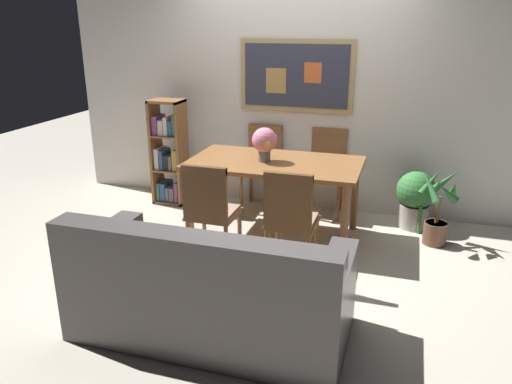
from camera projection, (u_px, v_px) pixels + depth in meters
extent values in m
plane|color=beige|center=(260.00, 250.00, 4.55)|extent=(12.00, 12.00, 0.00)
cube|color=silver|center=(296.00, 89.00, 5.32)|extent=(5.20, 0.10, 2.60)
cube|color=tan|center=(296.00, 76.00, 5.21)|extent=(1.21, 0.02, 0.75)
cube|color=#33384C|center=(296.00, 76.00, 5.19)|extent=(1.11, 0.01, 0.65)
cube|color=tan|center=(276.00, 81.00, 5.27)|extent=(0.22, 0.00, 0.26)
cube|color=#D86633|center=(313.00, 73.00, 5.12)|extent=(0.18, 0.00, 0.21)
cube|color=brown|center=(275.00, 163.00, 4.66)|extent=(1.61, 0.89, 0.04)
cylinder|color=brown|center=(190.00, 205.00, 4.66)|extent=(0.07, 0.07, 0.71)
cylinder|color=brown|center=(344.00, 223.00, 4.25)|extent=(0.07, 0.07, 0.71)
cylinder|color=brown|center=(218.00, 182.00, 5.32)|extent=(0.07, 0.07, 0.71)
cylinder|color=brown|center=(355.00, 196.00, 4.91)|extent=(0.07, 0.07, 0.71)
cube|color=brown|center=(214.00, 214.00, 4.22)|extent=(0.40, 0.40, 0.03)
cube|color=#997A66|center=(214.00, 211.00, 4.22)|extent=(0.36, 0.36, 0.03)
cylinder|color=brown|center=(188.00, 244.00, 4.19)|extent=(0.04, 0.04, 0.42)
cylinder|color=brown|center=(226.00, 249.00, 4.10)|extent=(0.04, 0.04, 0.42)
cylinder|color=brown|center=(204.00, 228.00, 4.50)|extent=(0.04, 0.04, 0.42)
cylinder|color=brown|center=(240.00, 233.00, 4.40)|extent=(0.04, 0.04, 0.42)
cube|color=brown|center=(205.00, 194.00, 3.98)|extent=(0.38, 0.04, 0.46)
cube|color=brown|center=(204.00, 170.00, 3.92)|extent=(0.38, 0.05, 0.06)
cube|color=brown|center=(325.00, 175.00, 5.28)|extent=(0.40, 0.40, 0.03)
cube|color=#997A66|center=(325.00, 173.00, 5.27)|extent=(0.36, 0.36, 0.03)
cylinder|color=brown|center=(342.00, 192.00, 5.46)|extent=(0.04, 0.04, 0.42)
cylinder|color=brown|center=(312.00, 189.00, 5.55)|extent=(0.04, 0.04, 0.42)
cylinder|color=brown|center=(338.00, 202.00, 5.15)|extent=(0.04, 0.04, 0.42)
cylinder|color=brown|center=(306.00, 199.00, 5.24)|extent=(0.04, 0.04, 0.42)
cube|color=brown|center=(329.00, 149.00, 5.36)|extent=(0.38, 0.04, 0.46)
cube|color=brown|center=(330.00, 131.00, 5.29)|extent=(0.38, 0.05, 0.06)
cube|color=brown|center=(261.00, 171.00, 5.44)|extent=(0.40, 0.40, 0.03)
cube|color=#997A66|center=(261.00, 168.00, 5.43)|extent=(0.36, 0.36, 0.03)
cylinder|color=brown|center=(279.00, 187.00, 5.62)|extent=(0.04, 0.04, 0.42)
cylinder|color=brown|center=(251.00, 184.00, 5.71)|extent=(0.04, 0.04, 0.42)
cylinder|color=brown|center=(271.00, 196.00, 5.31)|extent=(0.04, 0.04, 0.42)
cylinder|color=brown|center=(241.00, 193.00, 5.41)|extent=(0.04, 0.04, 0.42)
cube|color=brown|center=(265.00, 145.00, 5.52)|extent=(0.38, 0.04, 0.46)
cube|color=brown|center=(265.00, 128.00, 5.46)|extent=(0.38, 0.05, 0.06)
cube|color=brown|center=(293.00, 223.00, 4.05)|extent=(0.40, 0.40, 0.03)
cube|color=#997A66|center=(293.00, 219.00, 4.04)|extent=(0.36, 0.36, 0.03)
cylinder|color=brown|center=(267.00, 254.00, 4.02)|extent=(0.04, 0.04, 0.42)
cylinder|color=brown|center=(308.00, 259.00, 3.92)|extent=(0.04, 0.04, 0.42)
cylinder|color=brown|center=(277.00, 237.00, 4.32)|extent=(0.04, 0.04, 0.42)
cylinder|color=brown|center=(316.00, 242.00, 4.23)|extent=(0.04, 0.04, 0.42)
cube|color=brown|center=(288.00, 202.00, 3.80)|extent=(0.38, 0.04, 0.46)
cube|color=brown|center=(288.00, 177.00, 3.74)|extent=(0.38, 0.05, 0.06)
cube|color=#514C4C|center=(213.00, 303.00, 3.33)|extent=(1.80, 0.84, 0.40)
cube|color=#514C4C|center=(190.00, 269.00, 2.91)|extent=(1.80, 0.20, 0.44)
cube|color=#514C4C|center=(104.00, 246.00, 3.46)|extent=(0.18, 0.80, 0.22)
cube|color=#514C4C|center=(336.00, 280.00, 3.00)|extent=(0.18, 0.80, 0.22)
cube|color=#334C72|center=(135.00, 258.00, 3.18)|extent=(0.32, 0.16, 0.33)
cube|color=#334C72|center=(200.00, 268.00, 3.05)|extent=(0.32, 0.16, 0.33)
cube|color=#B78C33|center=(270.00, 278.00, 2.93)|extent=(0.32, 0.16, 0.33)
cube|color=brown|center=(156.00, 151.00, 5.62)|extent=(0.03, 0.28, 1.18)
cube|color=brown|center=(183.00, 154.00, 5.53)|extent=(0.03, 0.28, 1.18)
cube|color=brown|center=(172.00, 200.00, 5.77)|extent=(0.36, 0.28, 0.03)
cube|color=brown|center=(166.00, 101.00, 5.39)|extent=(0.36, 0.28, 0.03)
cube|color=brown|center=(170.00, 169.00, 5.64)|extent=(0.30, 0.28, 0.02)
cube|color=brown|center=(168.00, 135.00, 5.51)|extent=(0.30, 0.28, 0.02)
cube|color=#337247|center=(162.00, 190.00, 5.76)|extent=(0.04, 0.22, 0.21)
cube|color=#2D4C8C|center=(167.00, 190.00, 5.74)|extent=(0.06, 0.22, 0.21)
cube|color=#595960|center=(171.00, 193.00, 5.74)|extent=(0.04, 0.22, 0.16)
cube|color=#595960|center=(175.00, 193.00, 5.72)|extent=(0.06, 0.22, 0.16)
cube|color=#7F3F72|center=(180.00, 191.00, 5.69)|extent=(0.04, 0.22, 0.23)
cube|color=beige|center=(161.00, 158.00, 5.63)|extent=(0.05, 0.22, 0.24)
cube|color=#2D4C8C|center=(165.00, 159.00, 5.62)|extent=(0.04, 0.22, 0.22)
cube|color=black|center=(170.00, 161.00, 5.61)|extent=(0.06, 0.22, 0.17)
cube|color=#595960|center=(174.00, 162.00, 5.60)|extent=(0.04, 0.22, 0.17)
cube|color=gold|center=(179.00, 159.00, 5.57)|extent=(0.06, 0.22, 0.24)
cube|color=#7F3F72|center=(159.00, 124.00, 5.51)|extent=(0.06, 0.22, 0.21)
cube|color=beige|center=(165.00, 127.00, 5.49)|extent=(0.06, 0.22, 0.17)
cube|color=beige|center=(169.00, 125.00, 5.47)|extent=(0.04, 0.22, 0.20)
cube|color=#2D4C8C|center=(174.00, 127.00, 5.46)|extent=(0.05, 0.22, 0.17)
cube|color=#337247|center=(178.00, 124.00, 5.43)|extent=(0.06, 0.22, 0.24)
cylinder|color=#B2ADA3|center=(413.00, 216.00, 5.03)|extent=(0.29, 0.29, 0.24)
cylinder|color=#332319|center=(414.00, 205.00, 5.00)|extent=(0.27, 0.27, 0.02)
sphere|color=#387F3D|center=(416.00, 190.00, 4.94)|extent=(0.39, 0.39, 0.39)
cylinder|color=#387F3D|center=(420.00, 221.00, 4.87)|extent=(0.03, 0.03, 0.30)
cylinder|color=#387F3D|center=(428.00, 210.00, 5.07)|extent=(0.03, 0.03, 0.25)
cylinder|color=brown|center=(435.00, 233.00, 4.66)|extent=(0.22, 0.22, 0.21)
cylinder|color=#332319|center=(436.00, 224.00, 4.63)|extent=(0.20, 0.20, 0.02)
cylinder|color=brown|center=(438.00, 210.00, 4.58)|extent=(0.04, 0.04, 0.26)
cone|color=#2D6B33|center=(454.00, 189.00, 4.48)|extent=(0.09, 0.24, 0.22)
cone|color=#2D6B33|center=(445.00, 181.00, 4.60)|extent=(0.29, 0.16, 0.29)
cone|color=#2D6B33|center=(430.00, 182.00, 4.61)|extent=(0.24, 0.25, 0.25)
cone|color=#2D6B33|center=(430.00, 186.00, 4.45)|extent=(0.24, 0.26, 0.29)
cone|color=#2D6B33|center=(447.00, 192.00, 4.41)|extent=(0.24, 0.18, 0.22)
cylinder|color=slate|center=(264.00, 155.00, 4.63)|extent=(0.11, 0.11, 0.12)
sphere|color=pink|center=(264.00, 140.00, 4.59)|extent=(0.23, 0.23, 0.23)
sphere|color=#D86633|center=(262.00, 135.00, 4.66)|extent=(0.08, 0.08, 0.08)
sphere|color=#EACC4C|center=(267.00, 144.00, 4.51)|extent=(0.07, 0.07, 0.07)
sphere|color=pink|center=(274.00, 137.00, 4.58)|extent=(0.06, 0.06, 0.06)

